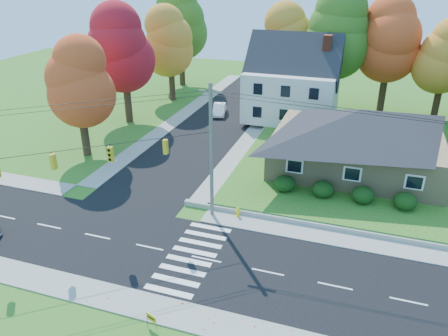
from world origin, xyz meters
name	(u,v)px	position (x,y,z in m)	size (l,w,h in m)	color
ground	(206,259)	(0.00, 0.00, 0.00)	(120.00, 120.00, 0.00)	#3D7923
road_main	(206,259)	(0.00, 0.00, 0.01)	(90.00, 8.00, 0.02)	black
road_cross	(220,120)	(-8.00, 26.00, 0.01)	(8.00, 44.00, 0.02)	black
sidewalk_north	(230,219)	(0.00, 5.00, 0.04)	(90.00, 2.00, 0.08)	#9C9A90
sidewalk_south	(173,313)	(0.00, -5.00, 0.04)	(90.00, 2.00, 0.08)	#9C9A90
lawn	(410,156)	(13.00, 21.00, 0.25)	(30.00, 30.00, 0.50)	#3D7923
ranch_house	(358,139)	(8.00, 16.00, 3.27)	(14.60, 10.60, 5.40)	tan
colonial_house	(293,83)	(0.04, 28.00, 4.58)	(10.40, 8.40, 9.60)	silver
hedge_row	(343,192)	(7.50, 9.80, 1.14)	(10.70, 1.70, 1.27)	#163A10
traffic_infrastructure	(210,177)	(-0.15, 1.35, 5.15)	(38.10, 10.66, 10.00)	#666059
tree_lot_0	(287,41)	(-2.00, 34.00, 8.31)	(6.72, 6.72, 12.51)	#3F2A19
tree_lot_1	(337,33)	(4.00, 33.00, 9.61)	(7.84, 7.84, 14.60)	#3F2A19
tree_lot_2	(391,40)	(10.00, 34.00, 8.96)	(7.28, 7.28, 13.56)	#3F2A19
tree_lot_3	(446,57)	(16.00, 33.00, 7.65)	(6.16, 6.16, 11.47)	#3F2A19
tree_west_0	(77,82)	(-17.00, 12.00, 7.15)	(6.16, 6.16, 11.47)	#3F2A19
tree_west_1	(123,49)	(-18.00, 22.00, 8.46)	(7.28, 7.28, 13.56)	#3F2A19
tree_west_2	(170,41)	(-17.00, 32.00, 7.81)	(6.72, 6.72, 12.51)	#3F2A19
tree_west_3	(180,23)	(-19.00, 40.00, 9.11)	(7.84, 7.84, 14.60)	#3F2A19
white_car	(219,109)	(-8.78, 27.85, 0.69)	(1.41, 4.05, 1.34)	white
fire_hydrant	(238,212)	(0.39, 5.55, 0.37)	(0.44, 0.34, 0.77)	yellow
yard_sign	(151,318)	(-0.66, -6.21, 0.61)	(0.65, 0.25, 0.85)	black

